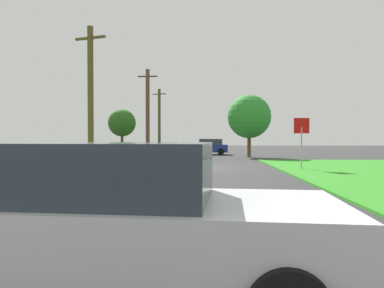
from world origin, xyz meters
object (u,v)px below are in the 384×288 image
oak_tree_left (122,123)px  pine_tree_center (249,117)px  car_behind_on_main_road (125,219)px  utility_pole_near (91,96)px  utility_pole_far (159,120)px  stop_sign (302,133)px  car_approaching_junction (208,147)px  utility_pole_mid (148,112)px

oak_tree_left → pine_tree_center: pine_tree_center is taller
car_behind_on_main_road → utility_pole_near: 15.20m
utility_pole_far → stop_sign: bearing=-65.6°
pine_tree_center → car_behind_on_main_road: bearing=-99.4°
oak_tree_left → car_approaching_junction: bearing=-15.4°
car_behind_on_main_road → utility_pole_mid: size_ratio=0.56×
utility_pole_mid → utility_pole_near: bearing=-93.0°
car_approaching_junction → pine_tree_center: bearing=131.6°
car_behind_on_main_road → utility_pole_mid: utility_pole_mid is taller
car_behind_on_main_road → oak_tree_left: 35.18m
utility_pole_near → utility_pole_far: 25.52m
car_behind_on_main_road → utility_pole_far: (-5.56, 39.40, 3.29)m
oak_tree_left → pine_tree_center: 15.28m
stop_sign → oak_tree_left: (-14.72, 19.47, 1.46)m
car_behind_on_main_road → stop_sign: bearing=71.9°
car_behind_on_main_road → car_approaching_junction: bearing=92.2°
car_approaching_junction → utility_pole_near: bearing=74.1°
utility_pole_far → pine_tree_center: size_ratio=1.45×
car_behind_on_main_road → car_approaching_junction: size_ratio=1.02×
car_behind_on_main_road → pine_tree_center: (4.42, 26.56, 2.80)m
stop_sign → utility_pole_mid: bearing=-51.5°
car_approaching_junction → oak_tree_left: size_ratio=0.87×
car_approaching_junction → oak_tree_left: bearing=-11.8°
utility_pole_near → pine_tree_center: 16.01m
car_approaching_junction → utility_pole_mid: size_ratio=0.55×
stop_sign → utility_pole_mid: 16.20m
car_approaching_junction → utility_pole_far: utility_pole_far is taller
utility_pole_near → pine_tree_center: utility_pole_near is taller
utility_pole_near → car_behind_on_main_road: bearing=-68.9°
car_behind_on_main_road → car_approaching_junction: (0.76, 31.23, 0.00)m
utility_pole_mid → oak_tree_left: 8.46m
car_behind_on_main_road → pine_tree_center: pine_tree_center is taller
oak_tree_left → utility_pole_near: bearing=-79.8°
stop_sign → car_behind_on_main_road: 15.59m
utility_pole_far → utility_pole_mid: bearing=-86.1°
oak_tree_left → stop_sign: bearing=-52.9°
utility_pole_near → utility_pole_far: (-0.20, 25.52, 0.20)m
utility_pole_near → utility_pole_mid: bearing=87.0°
car_approaching_junction → pine_tree_center: pine_tree_center is taller
stop_sign → utility_pole_far: 27.48m
car_approaching_junction → utility_pole_far: (-6.33, 8.17, 3.28)m
car_behind_on_main_road → utility_pole_near: size_ratio=0.59×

